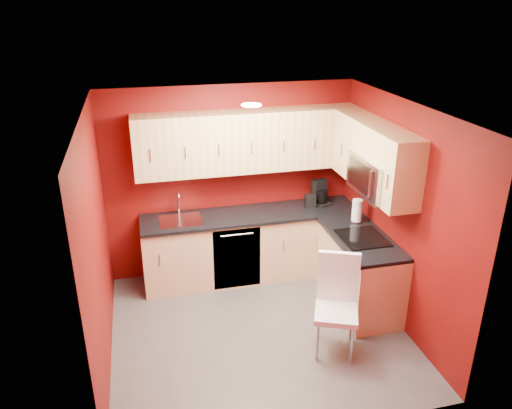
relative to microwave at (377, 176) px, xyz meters
name	(u,v)px	position (x,y,z in m)	size (l,w,h in m)	color
floor	(258,330)	(-1.39, -0.20, -1.66)	(3.20, 3.20, 0.00)	#514E4C
ceiling	(259,110)	(-1.39, -0.20, 0.84)	(3.20, 3.20, 0.00)	white
wall_back	(231,181)	(-1.39, 1.30, -0.41)	(3.20, 3.20, 0.00)	maroon
wall_front	(306,314)	(-1.39, -1.70, -0.41)	(3.20, 3.20, 0.00)	maroon
wall_left	(97,248)	(-2.99, -0.20, -0.41)	(3.00, 3.00, 0.00)	maroon
wall_right	(399,215)	(0.21, -0.20, -0.41)	(3.00, 3.00, 0.00)	maroon
base_cabinets_back	(251,246)	(-1.19, 1.00, -1.22)	(2.80, 0.60, 0.87)	tan
base_cabinets_right	(359,272)	(-0.09, 0.05, -1.22)	(0.60, 1.30, 0.87)	tan
countertop_back	(251,215)	(-1.19, 0.99, -0.77)	(2.80, 0.63, 0.04)	black
countertop_right	(361,238)	(-0.11, 0.04, -0.77)	(0.63, 1.27, 0.04)	black
upper_cabinets_back	(248,141)	(-1.19, 1.13, 0.17)	(2.80, 0.35, 0.75)	#E0BE7F
upper_cabinets_right	(372,149)	(0.03, 0.24, 0.23)	(0.35, 1.55, 0.75)	#E0BE7F
microwave	(377,176)	(0.00, 0.00, 0.00)	(0.42, 0.76, 0.42)	silver
cooktop	(362,238)	(-0.11, 0.00, -0.74)	(0.50, 0.55, 0.01)	black
sink	(180,217)	(-2.09, 1.00, -0.72)	(0.52, 0.42, 0.35)	silver
dishwasher_front	(237,258)	(-1.44, 0.71, -1.22)	(0.60, 0.02, 0.82)	black
downlight	(251,105)	(-1.39, 0.10, 0.82)	(0.20, 0.20, 0.01)	white
coffee_maker	(322,193)	(-0.21, 1.07, -0.59)	(0.19, 0.26, 0.32)	black
napkin_holder	(310,201)	(-0.38, 1.03, -0.67)	(0.14, 0.14, 0.15)	black
paper_towel	(357,211)	(0.01, 0.44, -0.61)	(0.16, 0.16, 0.29)	white
dining_chair	(337,307)	(-0.69, -0.71, -1.13)	(0.43, 0.45, 1.07)	white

